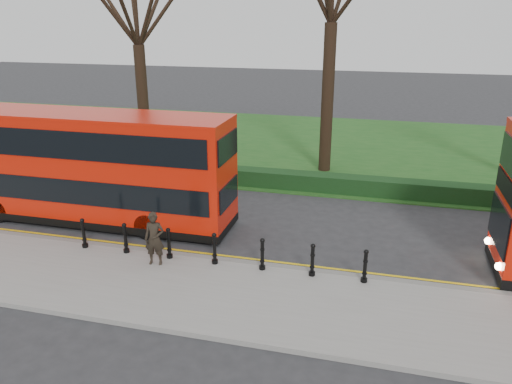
# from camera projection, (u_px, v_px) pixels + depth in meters

# --- Properties ---
(ground) EXTENTS (120.00, 120.00, 0.00)m
(ground) POSITION_uv_depth(u_px,v_px,m) (229.00, 249.00, 17.15)
(ground) COLOR #28282B
(ground) RESTS_ON ground
(pavement) EXTENTS (60.00, 4.00, 0.15)m
(pavement) POSITION_uv_depth(u_px,v_px,m) (198.00, 292.00, 14.39)
(pavement) COLOR gray
(pavement) RESTS_ON ground
(kerb) EXTENTS (60.00, 0.25, 0.16)m
(kerb) POSITION_uv_depth(u_px,v_px,m) (220.00, 261.00, 16.21)
(kerb) COLOR slate
(kerb) RESTS_ON ground
(grass_verge) EXTENTS (60.00, 18.00, 0.06)m
(grass_verge) POSITION_uv_depth(u_px,v_px,m) (302.00, 145.00, 30.82)
(grass_verge) COLOR #1B4E1A
(grass_verge) RESTS_ON ground
(hedge) EXTENTS (60.00, 0.90, 0.80)m
(hedge) POSITION_uv_depth(u_px,v_px,m) (273.00, 179.00, 23.22)
(hedge) COLOR black
(hedge) RESTS_ON ground
(yellow_line_outer) EXTENTS (60.00, 0.10, 0.01)m
(yellow_line_outer) POSITION_uv_depth(u_px,v_px,m) (223.00, 258.00, 16.51)
(yellow_line_outer) COLOR yellow
(yellow_line_outer) RESTS_ON ground
(yellow_line_inner) EXTENTS (60.00, 0.10, 0.01)m
(yellow_line_inner) POSITION_uv_depth(u_px,v_px,m) (225.00, 256.00, 16.69)
(yellow_line_inner) COLOR yellow
(yellow_line_inner) RESTS_ON ground
(tree_left) EXTENTS (7.15, 7.15, 11.17)m
(tree_left) POSITION_uv_depth(u_px,v_px,m) (136.00, 4.00, 25.43)
(tree_left) COLOR black
(tree_left) RESTS_ON ground
(bollard_row) EXTENTS (9.47, 0.15, 1.00)m
(bollard_row) POSITION_uv_depth(u_px,v_px,m) (215.00, 249.00, 15.71)
(bollard_row) COLOR black
(bollard_row) RESTS_ON pavement
(bus_lead) EXTENTS (10.65, 2.45, 4.23)m
(bus_lead) POSITION_uv_depth(u_px,v_px,m) (94.00, 169.00, 18.84)
(bus_lead) COLOR red
(bus_lead) RESTS_ON ground
(pedestrian) EXTENTS (0.69, 0.52, 1.73)m
(pedestrian) POSITION_uv_depth(u_px,v_px,m) (154.00, 239.00, 15.57)
(pedestrian) COLOR black
(pedestrian) RESTS_ON pavement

